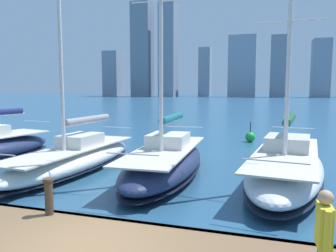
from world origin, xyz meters
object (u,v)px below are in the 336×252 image
at_px(channel_buoy, 250,137).
at_px(mooring_post, 49,196).
at_px(sailboat_teal, 165,161).
at_px(sailboat_grey, 74,157).
at_px(person_yellow_shirt, 324,233).
at_px(sailboat_forest, 286,166).

bearing_deg(channel_buoy, mooring_post, 76.89).
distance_m(sailboat_teal, mooring_post, 6.25).
height_order(sailboat_grey, person_yellow_shirt, sailboat_grey).
distance_m(sailboat_forest, sailboat_teal, 4.79).
distance_m(sailboat_grey, mooring_post, 6.85).
bearing_deg(person_yellow_shirt, sailboat_forest, -89.20).
relative_size(person_yellow_shirt, mooring_post, 1.79).
bearing_deg(sailboat_teal, sailboat_forest, -172.58).
relative_size(sailboat_forest, mooring_post, 10.55).
distance_m(mooring_post, channel_buoy, 17.34).
bearing_deg(sailboat_forest, mooring_post, 49.30).
xyz_separation_m(sailboat_forest, sailboat_grey, (9.03, 0.73, -0.04)).
bearing_deg(channel_buoy, sailboat_forest, 100.58).
relative_size(sailboat_forest, channel_buoy, 6.86).
height_order(sailboat_teal, channel_buoy, sailboat_teal).
bearing_deg(sailboat_grey, sailboat_teal, -178.54).
bearing_deg(sailboat_teal, person_yellow_shirt, 122.35).
distance_m(sailboat_forest, channel_buoy, 10.29).
relative_size(sailboat_teal, channel_buoy, 7.73).
relative_size(sailboat_grey, mooring_post, 13.72).
relative_size(sailboat_forest, sailboat_teal, 0.89).
relative_size(sailboat_forest, person_yellow_shirt, 5.88).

